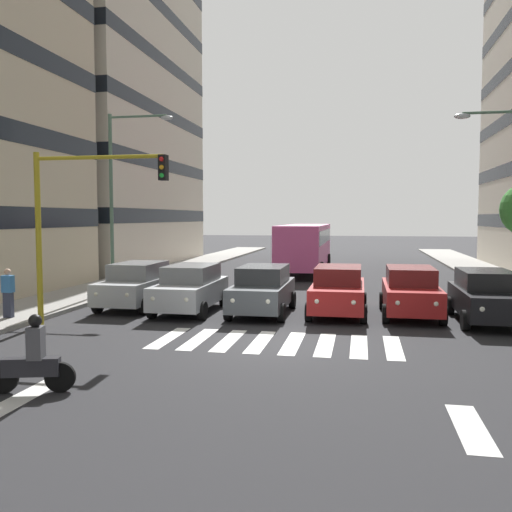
# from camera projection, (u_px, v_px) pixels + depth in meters

# --- Properties ---
(ground_plane) EXTENTS (180.00, 180.00, 0.00)m
(ground_plane) POSITION_uv_depth(u_px,v_px,m) (276.00, 342.00, 15.16)
(ground_plane) COLOR #262628
(building_right_block_0) EXTENTS (10.66, 18.19, 25.03)m
(building_right_block_0) POSITION_uv_depth(u_px,v_px,m) (96.00, 92.00, 39.41)
(building_right_block_0) COLOR beige
(building_right_block_0) RESTS_ON ground_plane
(crosswalk_markings) EXTENTS (6.75, 2.80, 0.01)m
(crosswalk_markings) POSITION_uv_depth(u_px,v_px,m) (276.00, 342.00, 15.16)
(crosswalk_markings) COLOR silver
(crosswalk_markings) RESTS_ON ground_plane
(lane_arrow_0) EXTENTS (0.50, 2.20, 0.01)m
(lane_arrow_0) POSITION_uv_depth(u_px,v_px,m) (471.00, 428.00, 9.00)
(lane_arrow_0) COLOR silver
(lane_arrow_0) RESTS_ON ground_plane
(lane_arrow_1) EXTENTS (0.50, 2.20, 0.01)m
(lane_arrow_1) POSITION_uv_depth(u_px,v_px,m) (24.00, 397.00, 10.55)
(lane_arrow_1) COLOR silver
(lane_arrow_1) RESTS_ON ground_plane
(car_0) EXTENTS (2.02, 4.44, 1.72)m
(car_0) POSITION_uv_depth(u_px,v_px,m) (486.00, 296.00, 17.98)
(car_0) COLOR black
(car_0) RESTS_ON ground_plane
(car_1) EXTENTS (2.02, 4.44, 1.72)m
(car_1) POSITION_uv_depth(u_px,v_px,m) (410.00, 291.00, 19.15)
(car_1) COLOR maroon
(car_1) RESTS_ON ground_plane
(car_2) EXTENTS (2.02, 4.44, 1.72)m
(car_2) POSITION_uv_depth(u_px,v_px,m) (338.00, 290.00, 19.45)
(car_2) COLOR maroon
(car_2) RESTS_ON ground_plane
(car_3) EXTENTS (2.02, 4.44, 1.72)m
(car_3) POSITION_uv_depth(u_px,v_px,m) (263.00, 289.00, 19.62)
(car_3) COLOR #474C51
(car_3) RESTS_ON ground_plane
(car_4) EXTENTS (2.02, 4.44, 1.72)m
(car_4) POSITION_uv_depth(u_px,v_px,m) (190.00, 288.00, 20.02)
(car_4) COLOR #B2B7BC
(car_4) RESTS_ON ground_plane
(car_5) EXTENTS (2.02, 4.44, 1.72)m
(car_5) POSITION_uv_depth(u_px,v_px,m) (137.00, 284.00, 21.07)
(car_5) COLOR #B2B7BC
(car_5) RESTS_ON ground_plane
(bus_behind_traffic) EXTENTS (2.78, 10.50, 3.00)m
(bus_behind_traffic) POSITION_uv_depth(u_px,v_px,m) (305.00, 243.00, 34.19)
(bus_behind_traffic) COLOR #DB5193
(bus_behind_traffic) RESTS_ON ground_plane
(motorcycle_with_rider) EXTENTS (1.66, 0.55, 1.57)m
(motorcycle_with_rider) POSITION_uv_depth(u_px,v_px,m) (33.00, 361.00, 10.77)
(motorcycle_with_rider) COLOR black
(motorcycle_with_rider) RESTS_ON ground_plane
(traffic_light_gantry) EXTENTS (4.40, 0.36, 5.50)m
(traffic_light_gantry) POSITION_uv_depth(u_px,v_px,m) (74.00, 210.00, 17.01)
(traffic_light_gantry) COLOR #AD991E
(traffic_light_gantry) RESTS_ON ground_plane
(street_lamp_right) EXTENTS (3.02, 0.28, 7.89)m
(street_lamp_right) POSITION_uv_depth(u_px,v_px,m) (121.00, 184.00, 24.39)
(street_lamp_right) COLOR #4C6B56
(street_lamp_right) RESTS_ON sidewalk_right
(pedestrian_waiting) EXTENTS (0.36, 0.24, 1.63)m
(pedestrian_waiting) POSITION_uv_depth(u_px,v_px,m) (8.00, 292.00, 18.09)
(pedestrian_waiting) COLOR #2D3347
(pedestrian_waiting) RESTS_ON sidewalk_right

